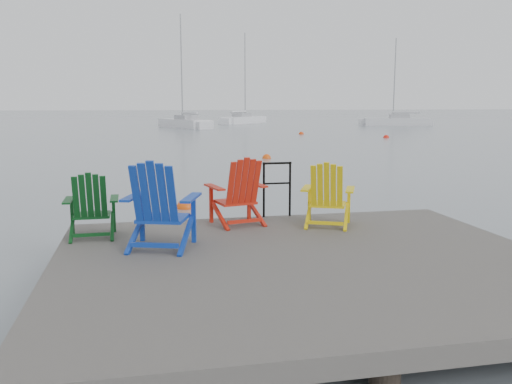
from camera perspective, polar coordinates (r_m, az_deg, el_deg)
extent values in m
plane|color=slate|center=(6.73, 5.24, -11.04)|extent=(400.00, 400.00, 0.00)
cube|color=#292724|center=(6.60, 5.29, -7.78)|extent=(6.00, 5.00, 0.20)
cylinder|color=black|center=(8.68, -16.90, -8.80)|extent=(0.26, 0.26, 1.20)
cylinder|color=black|center=(8.84, 0.98, -8.05)|extent=(0.26, 0.26, 1.20)
cylinder|color=black|center=(9.78, 16.71, -6.74)|extent=(0.26, 0.26, 1.20)
cylinder|color=black|center=(8.80, 0.83, 0.23)|extent=(0.04, 0.04, 0.90)
cylinder|color=black|center=(8.91, 3.59, 0.32)|extent=(0.04, 0.04, 0.90)
cylinder|color=black|center=(8.79, 2.24, 3.05)|extent=(0.48, 0.04, 0.04)
cylinder|color=black|center=(8.84, 2.22, 0.92)|extent=(0.44, 0.03, 0.03)
cube|color=#0B3D15|center=(7.91, -16.85, -2.34)|extent=(0.49, 0.44, 0.04)
cube|color=#0B3D15|center=(8.12, -18.78, -2.44)|extent=(0.05, 0.05, 0.51)
cube|color=#0B3D15|center=(8.08, -14.73, -2.30)|extent=(0.05, 0.05, 0.51)
cube|color=#0B3D15|center=(7.88, -19.18, -0.82)|extent=(0.12, 0.56, 0.03)
cube|color=#0B3D15|center=(7.83, -14.69, -0.66)|extent=(0.12, 0.56, 0.03)
cube|color=#0B3D15|center=(7.56, -17.10, -0.53)|extent=(0.45, 0.24, 0.62)
cube|color=#0F349F|center=(7.13, -9.76, -2.75)|extent=(0.73, 0.69, 0.04)
cube|color=#0F349F|center=(7.45, -11.91, -2.69)|extent=(0.07, 0.07, 0.63)
cube|color=#0F349F|center=(7.26, -6.58, -2.85)|extent=(0.07, 0.07, 0.63)
cube|color=#0F349F|center=(7.17, -12.81, -0.48)|extent=(0.34, 0.69, 0.03)
cube|color=#0F349F|center=(6.96, -6.85, -0.60)|extent=(0.34, 0.69, 0.03)
cube|color=#0F349F|center=(6.71, -10.70, -0.24)|extent=(0.62, 0.45, 0.77)
cube|color=red|center=(8.38, -2.20, -1.05)|extent=(0.64, 0.59, 0.04)
cube|color=red|center=(8.46, -4.74, -1.29)|extent=(0.06, 0.06, 0.57)
cube|color=red|center=(8.70, -0.75, -0.96)|extent=(0.06, 0.06, 0.57)
cube|color=red|center=(8.19, -4.40, 0.52)|extent=(0.26, 0.64, 0.03)
cube|color=red|center=(8.46, 0.02, 0.82)|extent=(0.26, 0.64, 0.03)
cube|color=red|center=(8.02, -1.30, 0.98)|extent=(0.55, 0.37, 0.70)
cube|color=yellow|center=(8.35, 7.58, -1.29)|extent=(0.66, 0.63, 0.04)
cube|color=yellow|center=(8.57, 5.64, -1.27)|extent=(0.06, 0.06, 0.54)
cube|color=yellow|center=(8.52, 9.73, -1.41)|extent=(0.06, 0.06, 0.54)
cube|color=yellow|center=(8.32, 5.35, 0.42)|extent=(0.35, 0.59, 0.03)
cube|color=yellow|center=(8.27, 9.88, 0.26)|extent=(0.35, 0.59, 0.03)
cube|color=yellow|center=(7.98, 7.45, 0.59)|extent=(0.54, 0.42, 0.66)
cube|color=silver|center=(54.71, -7.53, 7.01)|extent=(4.95, 8.33, 1.10)
cube|color=#9E9EA3|center=(54.33, -7.36, 7.74)|extent=(2.27, 2.81, 0.55)
cylinder|color=gray|center=(55.15, -7.85, 12.87)|extent=(0.12, 0.12, 10.15)
cube|color=white|center=(65.85, -1.32, 7.46)|extent=(6.70, 7.27, 1.10)
cube|color=#9E9EA3|center=(65.50, -1.50, 8.06)|extent=(2.63, 2.72, 0.55)
cylinder|color=gray|center=(66.25, -1.16, 12.20)|extent=(0.12, 0.12, 9.82)
cube|color=silver|center=(61.47, 14.52, 7.04)|extent=(6.97, 3.65, 1.10)
cube|color=#9E9EA3|center=(61.50, 14.86, 7.68)|extent=(2.30, 1.77, 0.55)
cylinder|color=gray|center=(61.44, 14.39, 11.50)|extent=(0.12, 0.12, 8.44)
sphere|color=#E74D0D|center=(12.35, -7.44, -1.69)|extent=(0.41, 0.41, 0.41)
sphere|color=#EC4F0D|center=(23.44, 1.12, 3.56)|extent=(0.38, 0.38, 0.38)
sphere|color=red|center=(38.92, 13.53, 5.58)|extent=(0.40, 0.40, 0.40)
sphere|color=#E43F0D|center=(42.36, 4.79, 6.09)|extent=(0.39, 0.39, 0.39)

